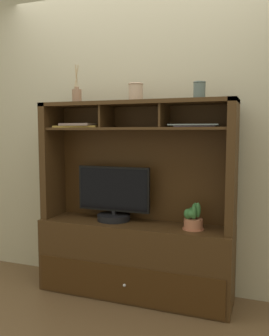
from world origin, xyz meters
TOP-DOWN VIEW (x-y plane):
  - floor_plane at (0.00, 0.00)m, footprint 6.00×6.00m
  - back_wall at (0.00, 0.23)m, footprint 6.00×0.02m
  - media_console at (0.00, 0.01)m, footprint 1.56×0.44m
  - tv_monitor at (-0.19, 0.02)m, footprint 0.62×0.27m
  - potted_orchid at (0.48, -0.03)m, footprint 0.16×0.16m
  - magazine_stack_left at (0.48, -0.03)m, footprint 0.37×0.24m
  - magazine_stack_centre at (-0.49, -0.03)m, footprint 0.39×0.19m
  - diffuser_bottle at (-0.51, -0.00)m, footprint 0.08×0.08m
  - ceramic_vase at (0.00, 0.03)m, footprint 0.12×0.12m
  - accent_vase at (0.51, -0.02)m, footprint 0.09×0.09m

SIDE VIEW (x-z plane):
  - floor_plane at x=0.00m, z-range -0.02..0.00m
  - media_console at x=0.00m, z-range -0.31..1.24m
  - potted_orchid at x=0.48m, z-range 0.57..0.78m
  - tv_monitor at x=-0.19m, z-range 0.56..1.00m
  - magazine_stack_left at x=0.48m, z-range 1.36..1.38m
  - magazine_stack_centre at x=-0.49m, z-range 1.35..1.39m
  - back_wall at x=0.00m, z-range 0.00..2.80m
  - diffuser_bottle at x=-0.51m, z-range 1.46..1.77m
  - accent_vase at x=0.51m, z-range 1.56..1.68m
  - ceramic_vase at x=0.00m, z-range 1.56..1.70m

